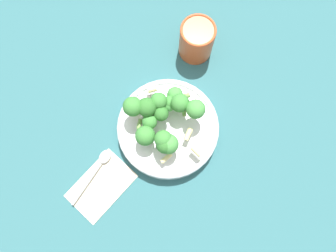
% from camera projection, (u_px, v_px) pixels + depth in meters
% --- Properties ---
extents(ground_plane, '(3.00, 3.00, 0.00)m').
position_uv_depth(ground_plane, '(168.00, 131.00, 0.82)').
color(ground_plane, '#2D6066').
extents(bowl, '(0.24, 0.24, 0.05)m').
position_uv_depth(bowl, '(168.00, 129.00, 0.79)').
color(bowl, silver).
rests_on(bowl, ground_plane).
extents(pasta_salad, '(0.17, 0.20, 0.08)m').
position_uv_depth(pasta_salad, '(162.00, 118.00, 0.73)').
color(pasta_salad, '#8CB766').
rests_on(pasta_salad, bowl).
extents(cup, '(0.09, 0.09, 0.11)m').
position_uv_depth(cup, '(197.00, 40.00, 0.81)').
color(cup, '#CC4C23').
rests_on(cup, ground_plane).
extents(napkin, '(0.18, 0.15, 0.01)m').
position_uv_depth(napkin, '(101.00, 186.00, 0.78)').
color(napkin, beige).
rests_on(napkin, ground_plane).
extents(spoon, '(0.14, 0.10, 0.01)m').
position_uv_depth(spoon, '(98.00, 167.00, 0.79)').
color(spoon, silver).
rests_on(spoon, napkin).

